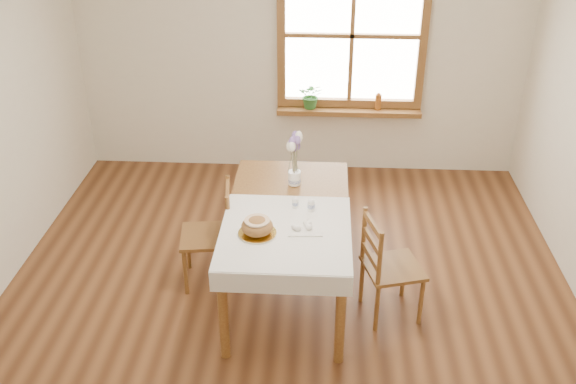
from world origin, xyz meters
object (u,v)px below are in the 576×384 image
object	(u,v)px
chair_right	(393,266)
bread_plate	(257,233)
dining_table	(288,220)
chair_left	(207,235)
flower_vase	(294,179)

from	to	relation	value
chair_right	bread_plate	distance (m)	1.04
chair_right	bread_plate	xyz separation A→B (m)	(-0.97, -0.15, 0.34)
dining_table	chair_right	distance (m)	0.84
dining_table	chair_left	distance (m)	0.70
chair_right	flower_vase	bearing A→B (deg)	35.57
chair_left	chair_right	world-z (taller)	chair_left
dining_table	flower_vase	bearing A→B (deg)	85.83
dining_table	bread_plate	distance (m)	0.42
chair_left	flower_vase	size ratio (longest dim) A/B	7.78
chair_right	flower_vase	distance (m)	1.03
dining_table	chair_left	bearing A→B (deg)	169.30
chair_left	chair_right	bearing A→B (deg)	69.36
chair_right	flower_vase	world-z (taller)	flower_vase
dining_table	chair_right	size ratio (longest dim) A/B	1.89
chair_left	flower_vase	distance (m)	0.82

